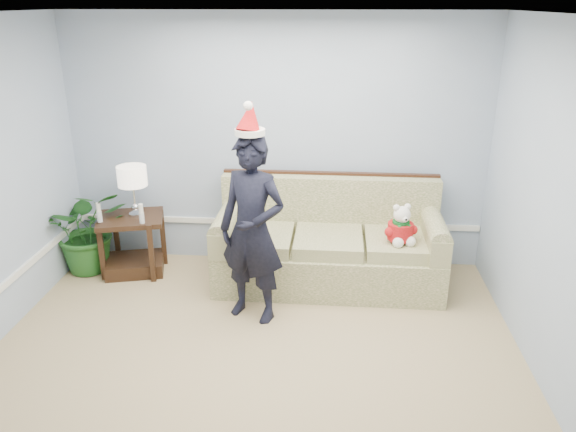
# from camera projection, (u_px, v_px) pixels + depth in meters

# --- Properties ---
(room_shell) EXTENTS (4.54, 5.04, 2.74)m
(room_shell) POSITION_uv_depth(u_px,v_px,m) (238.00, 235.00, 3.67)
(room_shell) COLOR tan
(room_shell) RESTS_ON ground
(wainscot_trim) EXTENTS (4.49, 4.99, 0.06)m
(wainscot_trim) POSITION_uv_depth(u_px,v_px,m) (135.00, 271.00, 5.18)
(wainscot_trim) COLOR white
(wainscot_trim) RESTS_ON room_shell
(sofa) EXTENTS (2.31, 1.01, 1.08)m
(sofa) POSITION_uv_depth(u_px,v_px,m) (328.00, 246.00, 5.86)
(sofa) COLOR #576831
(sofa) RESTS_ON room_shell
(side_table) EXTENTS (0.78, 0.70, 0.64)m
(side_table) POSITION_uv_depth(u_px,v_px,m) (134.00, 250.00, 6.09)
(side_table) COLOR #351C13
(side_table) RESTS_ON room_shell
(table_lamp) EXTENTS (0.31, 0.31, 0.54)m
(table_lamp) POSITION_uv_depth(u_px,v_px,m) (132.00, 178.00, 5.83)
(table_lamp) COLOR silver
(table_lamp) RESTS_ON side_table
(candle_pair) EXTENTS (0.50, 0.05, 0.21)m
(candle_pair) POSITION_uv_depth(u_px,v_px,m) (120.00, 214.00, 5.76)
(candle_pair) COLOR silver
(candle_pair) RESTS_ON side_table
(houseplant) EXTENTS (1.07, 1.01, 0.95)m
(houseplant) POSITION_uv_depth(u_px,v_px,m) (88.00, 229.00, 6.05)
(houseplant) COLOR #205A1F
(houseplant) RESTS_ON room_shell
(man) EXTENTS (0.74, 0.62, 1.74)m
(man) POSITION_uv_depth(u_px,v_px,m) (252.00, 230.00, 5.01)
(man) COLOR black
(man) RESTS_ON room_shell
(santa_hat) EXTENTS (0.33, 0.36, 0.30)m
(santa_hat) POSITION_uv_depth(u_px,v_px,m) (250.00, 119.00, 4.66)
(santa_hat) COLOR white
(santa_hat) RESTS_ON man
(teddy_bear) EXTENTS (0.31, 0.32, 0.41)m
(teddy_bear) POSITION_uv_depth(u_px,v_px,m) (401.00, 229.00, 5.44)
(teddy_bear) COLOR white
(teddy_bear) RESTS_ON sofa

